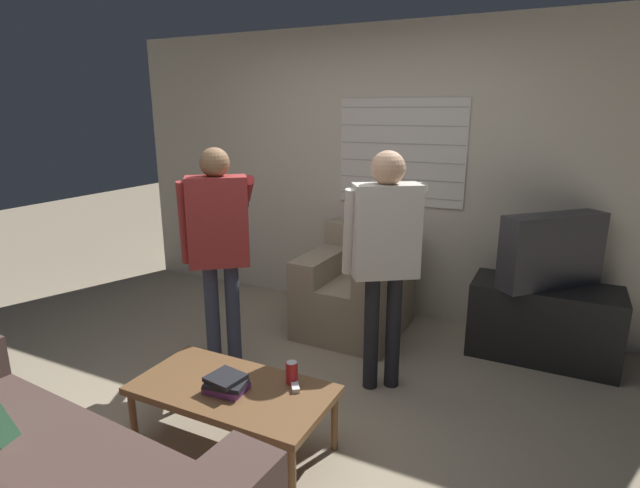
% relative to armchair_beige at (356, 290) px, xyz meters
% --- Properties ---
extents(ground_plane, '(16.00, 16.00, 0.00)m').
position_rel_armchair_beige_xyz_m(ground_plane, '(-0.04, -1.48, -0.35)').
color(ground_plane, gray).
extents(wall_back, '(5.20, 0.08, 2.55)m').
position_rel_armchair_beige_xyz_m(wall_back, '(-0.03, 0.55, 0.93)').
color(wall_back, beige).
rests_on(wall_back, ground_plane).
extents(armchair_beige, '(0.82, 0.88, 0.87)m').
position_rel_armchair_beige_xyz_m(armchair_beige, '(0.00, 0.00, 0.00)').
color(armchair_beige, gray).
rests_on(armchair_beige, ground_plane).
extents(coffee_table, '(1.09, 0.56, 0.38)m').
position_rel_armchair_beige_xyz_m(coffee_table, '(-0.00, -1.78, -0.00)').
color(coffee_table, brown).
rests_on(coffee_table, ground_plane).
extents(tv_stand, '(1.05, 0.48, 0.58)m').
position_rel_armchair_beige_xyz_m(tv_stand, '(1.46, 0.14, -0.06)').
color(tv_stand, black).
rests_on(tv_stand, ground_plane).
extents(tv, '(0.70, 0.71, 0.54)m').
position_rel_armchair_beige_xyz_m(tv, '(1.46, 0.15, 0.49)').
color(tv, '#2D2D33').
rests_on(tv, tv_stand).
extents(person_left_standing, '(0.49, 0.80, 1.60)m').
position_rel_armchair_beige_xyz_m(person_left_standing, '(-0.58, -1.09, 0.66)').
color(person_left_standing, '#33384C').
rests_on(person_left_standing, ground_plane).
extents(person_right_standing, '(0.52, 0.82, 1.60)m').
position_rel_armchair_beige_xyz_m(person_right_standing, '(0.50, -0.78, 0.66)').
color(person_right_standing, black).
rests_on(person_right_standing, ground_plane).
extents(book_stack, '(0.23, 0.20, 0.09)m').
position_rel_armchair_beige_xyz_m(book_stack, '(-0.01, -1.82, 0.08)').
color(book_stack, '#75387F').
rests_on(book_stack, coffee_table).
extents(soda_can, '(0.07, 0.07, 0.13)m').
position_rel_armchair_beige_xyz_m(soda_can, '(0.27, -1.60, 0.10)').
color(soda_can, red).
rests_on(soda_can, coffee_table).
extents(spare_remote, '(0.11, 0.13, 0.02)m').
position_rel_armchair_beige_xyz_m(spare_remote, '(0.30, -1.63, 0.04)').
color(spare_remote, white).
rests_on(spare_remote, coffee_table).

